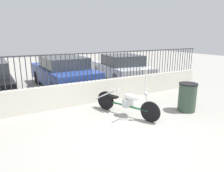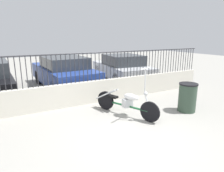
% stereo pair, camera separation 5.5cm
% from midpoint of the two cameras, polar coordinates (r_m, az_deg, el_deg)
% --- Properties ---
extents(ground_plane, '(40.00, 40.00, 0.00)m').
position_cam_midpoint_polar(ground_plane, '(4.69, 5.17, -14.46)').
color(ground_plane, gray).
extents(low_wall, '(10.26, 0.18, 0.76)m').
position_cam_midpoint_polar(low_wall, '(6.76, -7.64, -1.94)').
color(low_wall, beige).
rests_on(low_wall, ground_plane).
extents(fence_railing, '(10.26, 0.04, 0.95)m').
position_cam_midpoint_polar(fence_railing, '(6.56, -7.92, 6.26)').
color(fence_railing, '#2D2D33').
rests_on(fence_railing, low_wall).
extents(motorcycle_green, '(0.98, 2.04, 1.45)m').
position_cam_midpoint_polar(motorcycle_green, '(5.79, 3.19, -4.49)').
color(motorcycle_green, black).
rests_on(motorcycle_green, ground_plane).
extents(trash_bin, '(0.55, 0.55, 0.87)m').
position_cam_midpoint_polar(trash_bin, '(6.45, 20.47, -2.99)').
color(trash_bin, '#334738').
rests_on(trash_bin, ground_plane).
extents(car_blue, '(2.00, 4.44, 1.38)m').
position_cam_midpoint_polar(car_blue, '(8.98, -14.01, 3.85)').
color(car_blue, black).
rests_on(car_blue, ground_plane).
extents(car_silver, '(2.16, 4.12, 1.31)m').
position_cam_midpoint_polar(car_silver, '(10.28, 2.44, 5.33)').
color(car_silver, black).
rests_on(car_silver, ground_plane).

